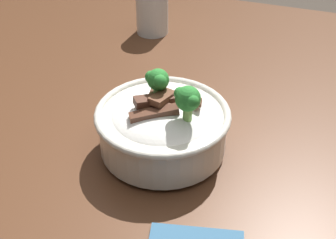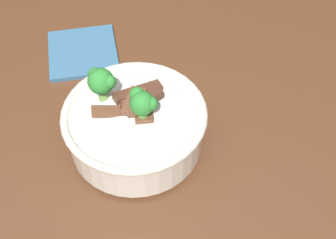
% 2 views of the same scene
% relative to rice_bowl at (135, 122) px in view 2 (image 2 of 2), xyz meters
% --- Properties ---
extents(dining_table, '(1.55, 1.09, 0.79)m').
position_rel_rice_bowl_xyz_m(dining_table, '(-0.10, -0.12, -0.14)').
color(dining_table, '#56331E').
rests_on(dining_table, ground).
extents(rice_bowl, '(0.22, 0.22, 0.14)m').
position_rel_rice_bowl_xyz_m(rice_bowl, '(0.00, 0.00, 0.00)').
color(rice_bowl, silver).
rests_on(rice_bowl, dining_table).
extents(folded_napkin, '(0.15, 0.16, 0.01)m').
position_rel_rice_bowl_xyz_m(folded_napkin, '(-0.12, 0.21, -0.05)').
color(folded_napkin, '#386689').
rests_on(folded_napkin, dining_table).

